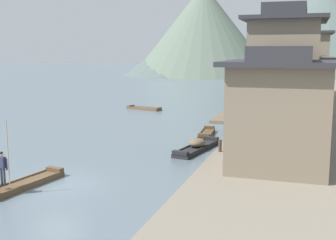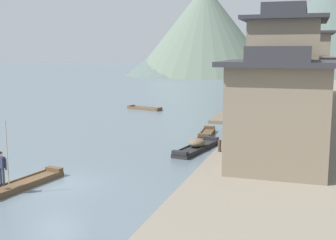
{
  "view_description": "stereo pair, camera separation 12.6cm",
  "coord_description": "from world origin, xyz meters",
  "px_view_note": "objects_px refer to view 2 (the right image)",
  "views": [
    {
      "loc": [
        11.73,
        -18.28,
        6.63
      ],
      "look_at": [
        1.84,
        12.52,
        1.48
      ],
      "focal_mm": 46.68,
      "sensor_mm": 36.0,
      "label": 1
    },
    {
      "loc": [
        11.85,
        -18.24,
        6.63
      ],
      "look_at": [
        1.84,
        12.52,
        1.48
      ],
      "focal_mm": 46.68,
      "sensor_mm": 36.0,
      "label": 2
    }
  ],
  "objects_px": {
    "boat_moored_far": "(145,108)",
    "boat_foreground_poled": "(24,184)",
    "house_waterfront_narrow": "(295,80)",
    "boat_moored_nearest": "(255,101)",
    "boat_moored_third": "(197,146)",
    "boatman_person": "(2,164)",
    "house_waterfront_second": "(283,76)",
    "house_waterfront_far": "(302,65)",
    "house_waterfront_end": "(300,63)",
    "house_waterfront_nearest": "(279,109)",
    "mooring_post_dock_far": "(249,114)",
    "house_waterfront_tall": "(295,87)",
    "boat_moored_second": "(207,133)",
    "mooring_post_dock_near": "(220,146)",
    "mooring_post_dock_mid": "(237,126)"
  },
  "relations": [
    {
      "from": "boat_moored_far",
      "to": "boat_foreground_poled",
      "type": "bearing_deg",
      "value": -80.77
    },
    {
      "from": "house_waterfront_narrow",
      "to": "boat_moored_nearest",
      "type": "bearing_deg",
      "value": 115.18
    },
    {
      "from": "boat_moored_third",
      "to": "house_waterfront_narrow",
      "type": "bearing_deg",
      "value": 72.63
    },
    {
      "from": "boat_foreground_poled",
      "to": "boatman_person",
      "type": "bearing_deg",
      "value": -98.03
    },
    {
      "from": "house_waterfront_second",
      "to": "boat_moored_nearest",
      "type": "bearing_deg",
      "value": 100.4
    },
    {
      "from": "house_waterfront_far",
      "to": "house_waterfront_end",
      "type": "relative_size",
      "value": 1.0
    },
    {
      "from": "boatman_person",
      "to": "house_waterfront_far",
      "type": "height_order",
      "value": "house_waterfront_far"
    },
    {
      "from": "house_waterfront_nearest",
      "to": "boat_moored_nearest",
      "type": "bearing_deg",
      "value": 98.78
    },
    {
      "from": "house_waterfront_second",
      "to": "mooring_post_dock_far",
      "type": "bearing_deg",
      "value": 111.37
    },
    {
      "from": "boatman_person",
      "to": "house_waterfront_second",
      "type": "relative_size",
      "value": 0.35
    },
    {
      "from": "house_waterfront_nearest",
      "to": "house_waterfront_tall",
      "type": "bearing_deg",
      "value": 89.1
    },
    {
      "from": "boatman_person",
      "to": "house_waterfront_end",
      "type": "xyz_separation_m",
      "value": [
        11.99,
        44.99,
        3.52
      ]
    },
    {
      "from": "boat_foreground_poled",
      "to": "mooring_post_dock_far",
      "type": "xyz_separation_m",
      "value": [
        8.23,
        20.5,
        0.98
      ]
    },
    {
      "from": "boat_foreground_poled",
      "to": "house_waterfront_tall",
      "type": "distance_m",
      "value": 23.72
    },
    {
      "from": "boat_moored_nearest",
      "to": "boat_moored_second",
      "type": "distance_m",
      "value": 23.84
    },
    {
      "from": "boatman_person",
      "to": "house_waterfront_second",
      "type": "distance_m",
      "value": 18.21
    },
    {
      "from": "boat_foreground_poled",
      "to": "boat_moored_far",
      "type": "height_order",
      "value": "boat_foreground_poled"
    },
    {
      "from": "boatman_person",
      "to": "mooring_post_dock_near",
      "type": "relative_size",
      "value": 4.26
    },
    {
      "from": "house_waterfront_tall",
      "to": "boat_foreground_poled",
      "type": "bearing_deg",
      "value": -120.67
    },
    {
      "from": "boat_foreground_poled",
      "to": "house_waterfront_nearest",
      "type": "distance_m",
      "value": 13.38
    },
    {
      "from": "mooring_post_dock_far",
      "to": "house_waterfront_second",
      "type": "bearing_deg",
      "value": -68.63
    },
    {
      "from": "boat_moored_third",
      "to": "house_waterfront_second",
      "type": "height_order",
      "value": "house_waterfront_second"
    },
    {
      "from": "boatman_person",
      "to": "boat_moored_second",
      "type": "relative_size",
      "value": 0.79
    },
    {
      "from": "house_waterfront_far",
      "to": "mooring_post_dock_far",
      "type": "bearing_deg",
      "value": -104.74
    },
    {
      "from": "house_waterfront_far",
      "to": "boatman_person",
      "type": "bearing_deg",
      "value": -108.56
    },
    {
      "from": "house_waterfront_tall",
      "to": "boat_moored_second",
      "type": "bearing_deg",
      "value": -144.58
    },
    {
      "from": "boat_moored_second",
      "to": "house_waterfront_narrow",
      "type": "relative_size",
      "value": 0.5
    },
    {
      "from": "house_waterfront_tall",
      "to": "mooring_post_dock_mid",
      "type": "distance_m",
      "value": 7.61
    },
    {
      "from": "mooring_post_dock_near",
      "to": "house_waterfront_narrow",
      "type": "bearing_deg",
      "value": 80.32
    },
    {
      "from": "boatman_person",
      "to": "mooring_post_dock_far",
      "type": "distance_m",
      "value": 23.38
    },
    {
      "from": "house_waterfront_second",
      "to": "house_waterfront_tall",
      "type": "bearing_deg",
      "value": 86.38
    },
    {
      "from": "boat_foreground_poled",
      "to": "mooring_post_dock_far",
      "type": "relative_size",
      "value": 5.34
    },
    {
      "from": "boatman_person",
      "to": "house_waterfront_second",
      "type": "xyz_separation_m",
      "value": [
        11.64,
        13.55,
        3.53
      ]
    },
    {
      "from": "boat_moored_third",
      "to": "house_waterfront_far",
      "type": "height_order",
      "value": "house_waterfront_far"
    },
    {
      "from": "boat_moored_far",
      "to": "house_waterfront_tall",
      "type": "relative_size",
      "value": 0.53
    },
    {
      "from": "boat_moored_nearest",
      "to": "house_waterfront_far",
      "type": "height_order",
      "value": "house_waterfront_far"
    },
    {
      "from": "house_waterfront_tall",
      "to": "house_waterfront_end",
      "type": "distance_m",
      "value": 23.54
    },
    {
      "from": "boat_moored_far",
      "to": "house_waterfront_end",
      "type": "height_order",
      "value": "house_waterfront_end"
    },
    {
      "from": "house_waterfront_tall",
      "to": "mooring_post_dock_far",
      "type": "distance_m",
      "value": 4.53
    },
    {
      "from": "boat_moored_third",
      "to": "house_waterfront_tall",
      "type": "relative_size",
      "value": 0.66
    },
    {
      "from": "house_waterfront_second",
      "to": "house_waterfront_far",
      "type": "relative_size",
      "value": 1.0
    },
    {
      "from": "boat_moored_nearest",
      "to": "house_waterfront_end",
      "type": "bearing_deg",
      "value": 38.29
    },
    {
      "from": "boat_moored_far",
      "to": "mooring_post_dock_far",
      "type": "distance_m",
      "value": 15.17
    },
    {
      "from": "house_waterfront_nearest",
      "to": "boat_moored_second",
      "type": "bearing_deg",
      "value": 120.93
    },
    {
      "from": "boat_foreground_poled",
      "to": "mooring_post_dock_near",
      "type": "distance_m",
      "value": 11.2
    },
    {
      "from": "boat_moored_far",
      "to": "house_waterfront_nearest",
      "type": "distance_m",
      "value": 28.53
    },
    {
      "from": "boat_moored_nearest",
      "to": "boat_moored_far",
      "type": "distance_m",
      "value": 15.61
    },
    {
      "from": "house_waterfront_narrow",
      "to": "mooring_post_dock_far",
      "type": "bearing_deg",
      "value": -114.57
    },
    {
      "from": "house_waterfront_nearest",
      "to": "mooring_post_dock_far",
      "type": "xyz_separation_m",
      "value": [
        -3.5,
        15.11,
        -2.56
      ]
    },
    {
      "from": "house_waterfront_nearest",
      "to": "boatman_person",
      "type": "bearing_deg",
      "value": -150.66
    }
  ]
}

